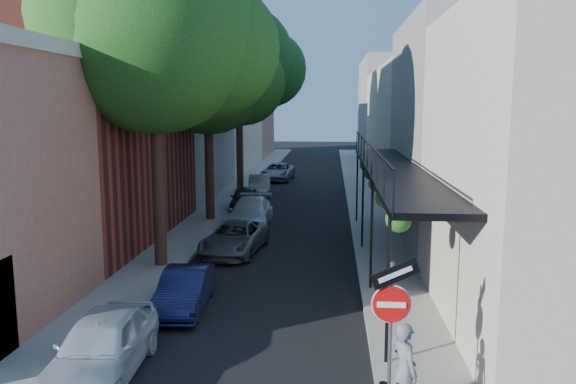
% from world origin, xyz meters
% --- Properties ---
extents(road_surface, '(6.00, 64.00, 0.01)m').
position_xyz_m(road_surface, '(0.00, 30.00, 0.01)').
color(road_surface, black).
rests_on(road_surface, ground).
extents(sidewalk_left, '(2.00, 64.00, 0.12)m').
position_xyz_m(sidewalk_left, '(-4.00, 30.00, 0.06)').
color(sidewalk_left, gray).
rests_on(sidewalk_left, ground).
extents(sidewalk_right, '(2.00, 64.00, 0.12)m').
position_xyz_m(sidewalk_right, '(4.00, 30.00, 0.06)').
color(sidewalk_right, gray).
rests_on(sidewalk_right, ground).
extents(buildings_left, '(10.10, 59.10, 12.00)m').
position_xyz_m(buildings_left, '(-9.30, 28.76, 4.94)').
color(buildings_left, tan).
rests_on(buildings_left, ground).
extents(buildings_right, '(9.80, 55.00, 10.00)m').
position_xyz_m(buildings_right, '(8.99, 29.49, 4.42)').
color(buildings_right, beige).
rests_on(buildings_right, ground).
extents(sign_post, '(0.89, 0.17, 2.99)m').
position_xyz_m(sign_post, '(3.16, 0.97, 2.04)').
color(sign_post, '#595B60').
rests_on(sign_post, ground).
extents(oak_near, '(7.48, 6.80, 11.42)m').
position_xyz_m(oak_near, '(-3.37, 10.26, 7.88)').
color(oak_near, black).
rests_on(oak_near, ground).
extents(oak_mid, '(6.60, 6.00, 10.20)m').
position_xyz_m(oak_mid, '(-3.42, 18.23, 7.06)').
color(oak_mid, black).
rests_on(oak_mid, ground).
extents(oak_far, '(7.70, 7.00, 11.90)m').
position_xyz_m(oak_far, '(-3.35, 27.27, 8.26)').
color(oak_far, black).
rests_on(oak_far, ground).
extents(parked_car_a, '(1.74, 4.00, 1.34)m').
position_xyz_m(parked_car_a, '(-2.60, 2.09, 0.67)').
color(parked_car_a, silver).
rests_on(parked_car_a, ground).
extents(parked_car_b, '(1.37, 3.47, 1.12)m').
position_xyz_m(parked_car_b, '(-1.92, 6.06, 0.56)').
color(parked_car_b, '#12153B').
rests_on(parked_car_b, ground).
extents(parked_car_c, '(2.37, 4.38, 1.17)m').
position_xyz_m(parked_car_c, '(-1.57, 12.12, 0.58)').
color(parked_car_c, '#525459').
rests_on(parked_car_c, ground).
extents(parked_car_d, '(1.90, 4.57, 1.32)m').
position_xyz_m(parked_car_d, '(-1.65, 16.79, 0.66)').
color(parked_car_d, silver).
rests_on(parked_car_d, ground).
extents(parked_car_e, '(1.77, 3.75, 1.24)m').
position_xyz_m(parked_car_e, '(-2.60, 21.19, 0.62)').
color(parked_car_e, black).
rests_on(parked_car_e, ground).
extents(parked_car_f, '(1.75, 3.98, 1.27)m').
position_xyz_m(parked_car_f, '(-2.42, 26.08, 0.63)').
color(parked_car_f, gray).
rests_on(parked_car_f, ground).
extents(parked_car_g, '(2.45, 4.75, 1.28)m').
position_xyz_m(parked_car_g, '(-1.98, 33.38, 0.64)').
color(parked_car_g, gray).
rests_on(parked_car_g, ground).
extents(pedestrian, '(0.64, 0.75, 1.74)m').
position_xyz_m(pedestrian, '(3.40, 0.84, 0.99)').
color(pedestrian, slate).
rests_on(pedestrian, sidewalk_right).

